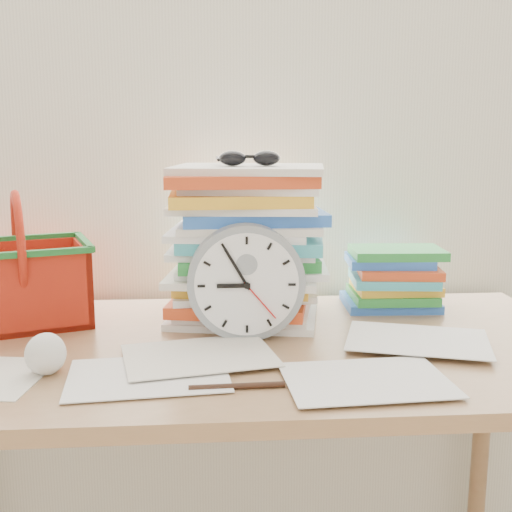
{
  "coord_description": "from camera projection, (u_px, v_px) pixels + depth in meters",
  "views": [
    {
      "loc": [
        -0.05,
        0.4,
        1.16
      ],
      "look_at": [
        0.04,
        1.6,
        0.92
      ],
      "focal_mm": 45.0,
      "sensor_mm": 36.0,
      "label": 1
    }
  ],
  "objects": [
    {
      "name": "curtain",
      "position": [
        229.0,
        71.0,
        1.53
      ],
      "size": [
        2.4,
        0.01,
        2.5
      ],
      "primitive_type": "cube",
      "color": "white",
      "rests_on": "room_shell"
    },
    {
      "name": "desk",
      "position": [
        238.0,
        379.0,
        1.28
      ],
      "size": [
        1.4,
        0.7,
        0.75
      ],
      "color": "#966D46",
      "rests_on": "ground"
    },
    {
      "name": "paper_stack",
      "position": [
        245.0,
        243.0,
        1.4
      ],
      "size": [
        0.36,
        0.31,
        0.34
      ],
      "primitive_type": null,
      "rotation": [
        0.0,
        0.0,
        -0.09
      ],
      "color": "white",
      "rests_on": "desk"
    },
    {
      "name": "clock",
      "position": [
        246.0,
        282.0,
        1.27
      ],
      "size": [
        0.23,
        0.05,
        0.23
      ],
      "primitive_type": "cylinder",
      "rotation": [
        1.57,
        0.0,
        0.0
      ],
      "color": "gray",
      "rests_on": "desk"
    },
    {
      "name": "sunglasses",
      "position": [
        250.0,
        158.0,
        1.33
      ],
      "size": [
        0.15,
        0.12,
        0.04
      ],
      "primitive_type": null,
      "rotation": [
        0.0,
        0.0,
        0.01
      ],
      "color": "black",
      "rests_on": "paper_stack"
    },
    {
      "name": "book_stack",
      "position": [
        395.0,
        278.0,
        1.5
      ],
      "size": [
        0.24,
        0.19,
        0.14
      ],
      "primitive_type": null,
      "rotation": [
        0.0,
        0.0,
        0.01
      ],
      "color": "white",
      "rests_on": "desk"
    },
    {
      "name": "basket",
      "position": [
        20.0,
        260.0,
        1.36
      ],
      "size": [
        0.34,
        0.3,
        0.28
      ],
      "primitive_type": null,
      "rotation": [
        0.0,
        0.0,
        0.33
      ],
      "color": "red",
      "rests_on": "desk"
    },
    {
      "name": "crumpled_ball",
      "position": [
        45.0,
        353.0,
        1.1
      ],
      "size": [
        0.07,
        0.07,
        0.07
      ],
      "primitive_type": "sphere",
      "color": "white",
      "rests_on": "desk"
    },
    {
      "name": "pen",
      "position": [
        237.0,
        386.0,
        1.03
      ],
      "size": [
        0.16,
        0.02,
        0.01
      ],
      "primitive_type": "cylinder",
      "rotation": [
        0.0,
        1.57,
        0.04
      ],
      "color": "black",
      "rests_on": "desk"
    },
    {
      "name": "scattered_papers",
      "position": [
        237.0,
        340.0,
        1.26
      ],
      "size": [
        1.26,
        0.42,
        0.02
      ],
      "primitive_type": null,
      "color": "white",
      "rests_on": "desk"
    }
  ]
}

